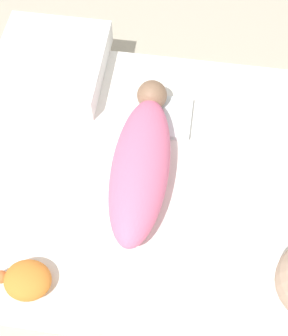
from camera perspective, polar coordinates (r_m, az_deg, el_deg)
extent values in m
plane|color=#B2A893|center=(1.58, 0.41, -2.85)|extent=(12.00, 12.00, 0.00)
cube|color=white|center=(1.53, 0.42, -1.81)|extent=(1.13, 0.99, 0.12)
cube|color=white|center=(1.58, 1.83, 6.35)|extent=(0.22, 0.16, 0.02)
ellipsoid|color=pink|center=(1.41, -0.45, -0.03)|extent=(0.18, 0.52, 0.12)
sphere|color=#89664C|center=(1.57, 0.98, 8.85)|extent=(0.10, 0.10, 0.10)
cube|color=white|center=(1.71, -11.25, 12.36)|extent=(0.37, 0.38, 0.09)
ellipsoid|color=orange|center=(1.34, -13.99, -13.13)|extent=(0.13, 0.12, 0.07)
sphere|color=orange|center=(1.37, -17.03, -12.58)|extent=(0.04, 0.04, 0.04)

